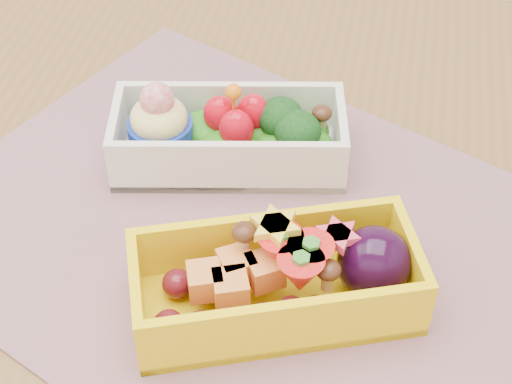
% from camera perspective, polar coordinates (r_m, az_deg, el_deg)
% --- Properties ---
extents(table, '(1.20, 0.80, 0.75)m').
position_cam_1_polar(table, '(0.65, 0.13, -10.58)').
color(table, brown).
rests_on(table, ground).
extents(placemat, '(0.56, 0.51, 0.00)m').
position_cam_1_polar(placemat, '(0.59, -0.81, -2.93)').
color(placemat, '#9A6A73').
rests_on(placemat, table).
extents(bento_white, '(0.19, 0.11, 0.08)m').
position_cam_1_polar(bento_white, '(0.63, -2.03, 4.05)').
color(bento_white, white).
rests_on(bento_white, placemat).
extents(bento_yellow, '(0.20, 0.14, 0.06)m').
position_cam_1_polar(bento_yellow, '(0.53, 1.90, -6.26)').
color(bento_yellow, yellow).
rests_on(bento_yellow, placemat).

